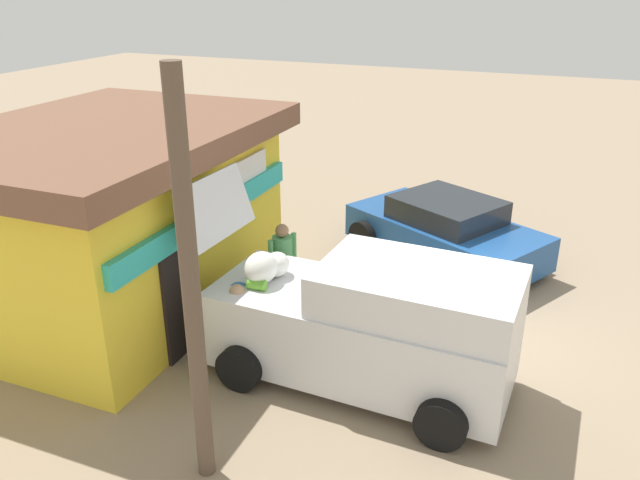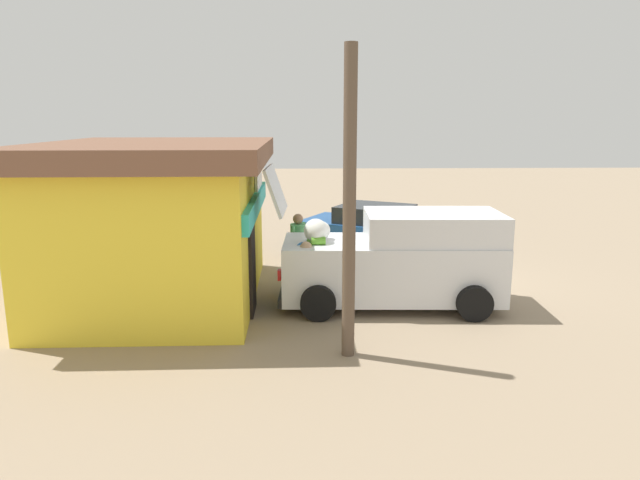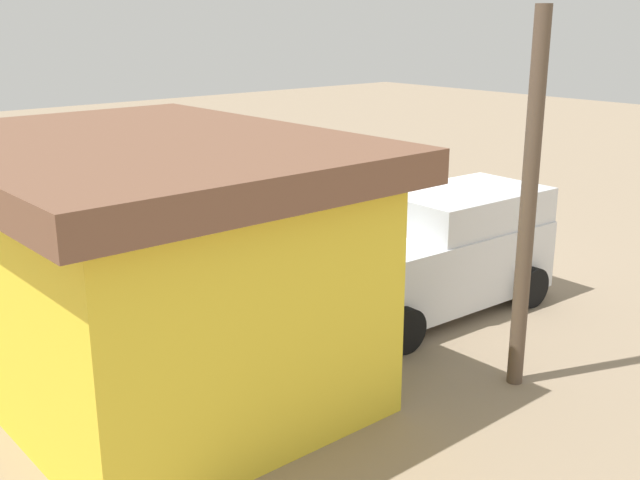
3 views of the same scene
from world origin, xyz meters
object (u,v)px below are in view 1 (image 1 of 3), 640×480
delivery_van (369,324)px  paint_bucket (307,279)px  parked_sedan (445,231)px  customer_bending (242,305)px  vendor_standing (283,262)px  storefront_bar (113,216)px  unloaded_banana_pile (187,323)px

delivery_van → paint_bucket: delivery_van is taller
parked_sedan → customer_bending: size_ratio=3.12×
delivery_van → vendor_standing: size_ratio=2.83×
storefront_bar → unloaded_banana_pile: 2.24m
storefront_bar → customer_bending: bearing=-103.9°
storefront_bar → unloaded_banana_pile: size_ratio=7.05×
delivery_van → unloaded_banana_pile: (0.12, 3.13, -0.76)m
storefront_bar → unloaded_banana_pile: (-0.47, -1.63, -1.47)m
delivery_van → parked_sedan: bearing=-1.6°
delivery_van → vendor_standing: bearing=55.3°
delivery_van → parked_sedan: size_ratio=1.06×
storefront_bar → paint_bucket: storefront_bar is taller
customer_bending → unloaded_banana_pile: 1.39m
vendor_standing → storefront_bar: bearing=105.6°
storefront_bar → paint_bucket: bearing=-59.1°
storefront_bar → parked_sedan: (3.95, -4.88, -1.02)m
vendor_standing → delivery_van: bearing=-124.7°
delivery_van → paint_bucket: size_ratio=10.95×
storefront_bar → parked_sedan: bearing=-51.0°
delivery_van → vendor_standing: (1.37, 1.98, 0.00)m
storefront_bar → delivery_van: 4.85m
paint_bucket → parked_sedan: bearing=-42.3°
storefront_bar → vendor_standing: storefront_bar is taller
storefront_bar → vendor_standing: (0.78, -2.78, -0.71)m
parked_sedan → paint_bucket: size_ratio=10.38×
vendor_standing → unloaded_banana_pile: 1.86m
customer_bending → storefront_bar: bearing=76.1°
storefront_bar → paint_bucket: (1.70, -2.83, -1.44)m
unloaded_banana_pile → parked_sedan: bearing=-36.3°
delivery_van → unloaded_banana_pile: 3.22m
parked_sedan → vendor_standing: size_ratio=2.68×
parked_sedan → unloaded_banana_pile: (-4.43, 3.25, -0.45)m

